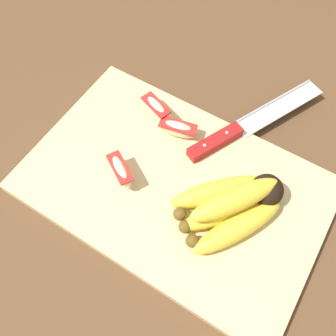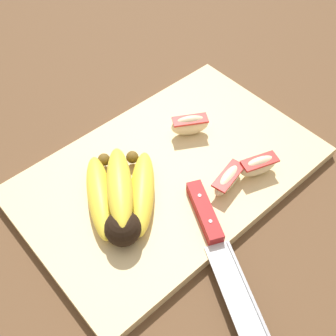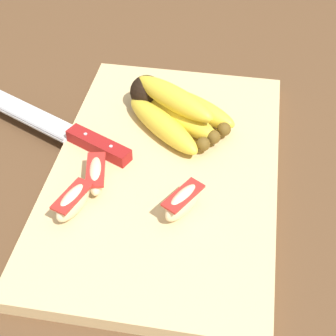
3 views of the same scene
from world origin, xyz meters
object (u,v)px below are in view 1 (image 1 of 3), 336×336
object	(u,v)px
chefs_knife	(238,129)
apple_wedge_near	(121,171)
apple_wedge_far	(178,129)
banana_bunch	(234,205)
apple_wedge_middle	(156,109)

from	to	relation	value
chefs_knife	apple_wedge_near	distance (m)	0.21
apple_wedge_far	banana_bunch	bearing A→B (deg)	-28.50
banana_bunch	apple_wedge_middle	world-z (taller)	banana_bunch
apple_wedge_middle	apple_wedge_near	bearing A→B (deg)	-81.32
chefs_knife	apple_wedge_far	size ratio (longest dim) A/B	3.79
banana_bunch	chefs_knife	size ratio (longest dim) A/B	0.66
chefs_knife	apple_wedge_near	world-z (taller)	apple_wedge_near
banana_bunch	apple_wedge_near	size ratio (longest dim) A/B	2.71
apple_wedge_near	chefs_knife	bearing A→B (deg)	56.67
chefs_knife	apple_wedge_far	xyz separation A→B (m)	(-0.08, -0.06, 0.01)
apple_wedge_far	apple_wedge_near	bearing A→B (deg)	-105.43
banana_bunch	apple_wedge_far	distance (m)	0.16
apple_wedge_middle	apple_wedge_far	xyz separation A→B (m)	(0.05, -0.01, -0.00)
banana_bunch	apple_wedge_far	size ratio (longest dim) A/B	2.49
banana_bunch	apple_wedge_near	distance (m)	0.18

